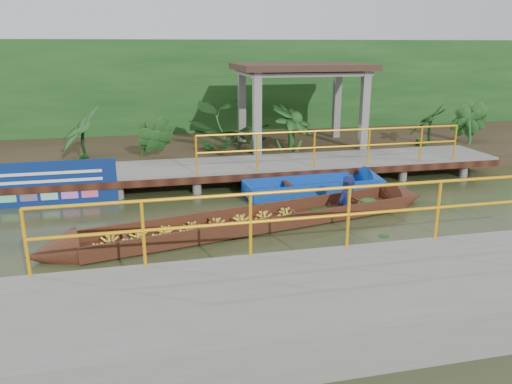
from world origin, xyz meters
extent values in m
plane|color=#2D351A|center=(0.00, 0.00, 0.00)|extent=(80.00, 80.00, 0.00)
cube|color=#2E2317|center=(0.00, 7.50, 0.23)|extent=(30.00, 8.00, 0.45)
cube|color=slate|center=(0.00, 3.50, 0.50)|extent=(16.00, 2.00, 0.15)
cube|color=black|center=(0.00, 2.50, 0.42)|extent=(16.00, 0.12, 0.18)
cylinder|color=#F29E0C|center=(2.75, 2.55, 1.57)|extent=(7.50, 0.05, 0.05)
cylinder|color=#F29E0C|center=(2.75, 2.55, 1.12)|extent=(7.50, 0.05, 0.05)
cylinder|color=#F29E0C|center=(2.75, 2.55, 1.07)|extent=(0.05, 0.05, 1.00)
cylinder|color=slate|center=(-6.00, 4.30, 0.22)|extent=(0.24, 0.24, 0.55)
cylinder|color=slate|center=(-4.00, 2.70, 0.22)|extent=(0.24, 0.24, 0.55)
cylinder|color=slate|center=(-4.00, 4.30, 0.22)|extent=(0.24, 0.24, 0.55)
cylinder|color=slate|center=(-2.00, 2.70, 0.22)|extent=(0.24, 0.24, 0.55)
cylinder|color=slate|center=(-2.00, 4.30, 0.22)|extent=(0.24, 0.24, 0.55)
cylinder|color=slate|center=(0.00, 2.70, 0.22)|extent=(0.24, 0.24, 0.55)
cylinder|color=slate|center=(0.00, 4.30, 0.22)|extent=(0.24, 0.24, 0.55)
cylinder|color=slate|center=(2.00, 2.70, 0.22)|extent=(0.24, 0.24, 0.55)
cylinder|color=slate|center=(2.00, 4.30, 0.22)|extent=(0.24, 0.24, 0.55)
cylinder|color=slate|center=(4.00, 2.70, 0.22)|extent=(0.24, 0.24, 0.55)
cylinder|color=slate|center=(4.00, 4.30, 0.22)|extent=(0.24, 0.24, 0.55)
cylinder|color=slate|center=(6.00, 2.70, 0.22)|extent=(0.24, 0.24, 0.55)
cylinder|color=slate|center=(6.00, 4.30, 0.22)|extent=(0.24, 0.24, 0.55)
cylinder|color=slate|center=(0.00, 2.70, 0.22)|extent=(0.24, 0.24, 0.55)
cube|color=slate|center=(1.00, -4.20, 0.30)|extent=(18.00, 2.40, 0.70)
cylinder|color=#F29E0C|center=(1.00, -3.05, 1.65)|extent=(10.00, 0.05, 0.05)
cylinder|color=#F29E0C|center=(1.00, -3.05, 1.20)|extent=(10.00, 0.05, 0.05)
cylinder|color=#F29E0C|center=(1.00, -3.05, 1.15)|extent=(0.05, 0.05, 1.00)
cube|color=slate|center=(1.20, 5.10, 1.60)|extent=(0.25, 0.25, 2.80)
cube|color=slate|center=(4.80, 5.10, 1.60)|extent=(0.25, 0.25, 2.80)
cube|color=slate|center=(1.20, 7.50, 1.60)|extent=(0.25, 0.25, 2.80)
cube|color=slate|center=(4.80, 7.50, 1.60)|extent=(0.25, 0.25, 2.80)
cube|color=slate|center=(3.00, 6.30, 2.90)|extent=(4.00, 2.60, 0.12)
cube|color=#39251C|center=(3.00, 6.30, 3.10)|extent=(4.40, 3.00, 0.20)
cube|color=#133D16|center=(0.00, 10.00, 2.00)|extent=(30.00, 0.80, 4.00)
cube|color=#35150E|center=(-0.04, -0.14, 0.06)|extent=(7.45, 2.45, 0.06)
cube|color=#35150E|center=(-0.14, 0.31, 0.19)|extent=(7.27, 1.60, 0.32)
cube|color=#35150E|center=(0.06, -0.59, 0.19)|extent=(7.27, 1.60, 0.32)
cone|color=#35150E|center=(-4.08, -1.00, 0.13)|extent=(1.09, 1.06, 0.89)
cone|color=#35150E|center=(4.00, 0.72, 0.13)|extent=(1.09, 1.06, 0.89)
ellipsoid|color=#133D16|center=(2.86, 0.48, 0.15)|extent=(0.59, 0.51, 0.24)
imported|color=#10163D|center=(2.23, 0.34, 0.89)|extent=(0.70, 0.66, 1.61)
cube|color=#0E3B9B|center=(1.89, 1.87, 0.11)|extent=(3.48, 1.25, 0.11)
cube|color=#0E3B9B|center=(1.86, 2.39, 0.25)|extent=(3.42, 0.29, 0.34)
cube|color=#0E3B9B|center=(1.93, 1.36, 0.25)|extent=(3.42, 0.29, 0.34)
cube|color=#0E3B9B|center=(0.19, 1.76, 0.25)|extent=(0.14, 1.03, 0.34)
cone|color=#0E3B9B|center=(3.82, 2.00, 0.18)|extent=(0.75, 1.00, 0.96)
cube|color=black|center=(1.32, 1.84, 0.30)|extent=(0.18, 1.03, 0.06)
cube|color=navy|center=(-4.82, 2.48, 0.55)|extent=(3.61, 0.03, 1.13)
cube|color=white|center=(-4.82, 2.46, 0.82)|extent=(2.93, 0.01, 0.07)
cube|color=white|center=(-4.82, 2.46, 0.62)|extent=(2.93, 0.01, 0.07)
imported|color=#133D16|center=(-4.09, 5.30, 1.21)|extent=(1.22, 1.22, 1.53)
imported|color=#133D16|center=(-2.09, 5.30, 1.21)|extent=(1.22, 1.22, 1.53)
imported|color=#133D16|center=(0.41, 5.30, 1.21)|extent=(1.22, 1.22, 1.53)
imported|color=#133D16|center=(2.41, 5.30, 1.21)|extent=(1.22, 1.22, 1.53)
imported|color=#133D16|center=(7.41, 5.30, 1.21)|extent=(1.22, 1.22, 1.53)
imported|color=#133D16|center=(8.91, 5.30, 1.21)|extent=(1.22, 1.22, 1.53)
camera|label=1|loc=(-2.32, -10.04, 3.79)|focal=35.00mm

